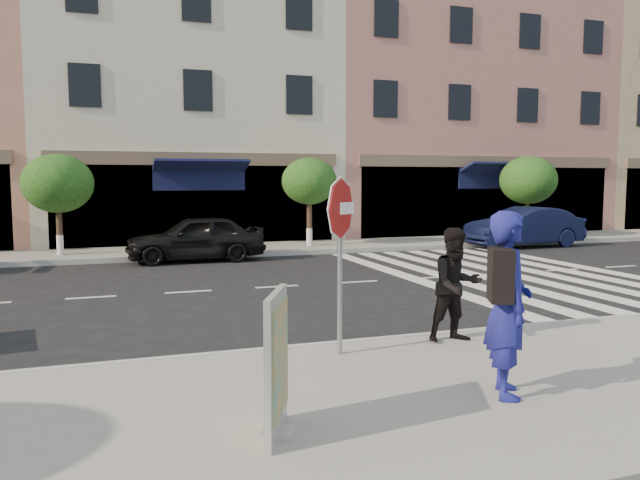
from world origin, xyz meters
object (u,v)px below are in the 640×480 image
(stop_sign, at_px, (340,225))
(photographer, at_px, (508,304))
(car_far_mid, at_px, (196,238))
(walker, at_px, (456,285))
(poster_board, at_px, (277,366))
(car_far_right, at_px, (524,227))

(stop_sign, relative_size, photographer, 1.18)
(photographer, distance_m, car_far_mid, 13.32)
(walker, bearing_deg, stop_sign, -177.05)
(walker, relative_size, car_far_mid, 0.40)
(photographer, relative_size, car_far_mid, 0.49)
(walker, xyz_separation_m, poster_board, (-3.27, -2.35, -0.17))
(walker, xyz_separation_m, car_far_right, (9.55, 11.10, -0.25))
(stop_sign, relative_size, car_far_mid, 0.58)
(stop_sign, xyz_separation_m, car_far_mid, (-0.36, 11.18, -1.18))
(photographer, relative_size, car_far_right, 0.46)
(photographer, bearing_deg, car_far_mid, 31.81)
(stop_sign, xyz_separation_m, poster_board, (-1.47, -2.26, -1.08))
(photographer, distance_m, walker, 2.23)
(walker, bearing_deg, car_far_mid, 101.35)
(car_far_mid, bearing_deg, car_far_right, 89.77)
(photographer, bearing_deg, car_far_right, -12.34)
(stop_sign, distance_m, car_far_mid, 11.25)
(poster_board, bearing_deg, photographer, 29.75)
(car_far_right, bearing_deg, stop_sign, -47.93)
(photographer, xyz_separation_m, car_far_right, (10.21, 13.22, -0.42))
(stop_sign, bearing_deg, walker, -21.36)
(poster_board, xyz_separation_m, car_far_mid, (1.11, 13.45, -0.10))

